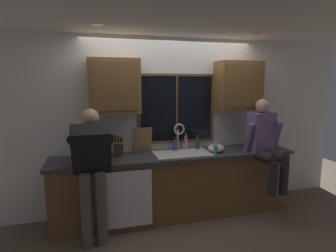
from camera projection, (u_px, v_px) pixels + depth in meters
name	position (u px, v px, depth m)	size (l,w,h in m)	color
back_wall	(169.00, 125.00, 4.09)	(5.76, 0.12, 2.55)	silver
ceiling	(221.00, 4.00, 2.30)	(5.76, 4.40, 0.04)	white
ceiling_downlight_left	(98.00, 25.00, 2.99)	(0.14, 0.14, 0.01)	#FFEAB2
ceiling_downlight_right	(257.00, 33.00, 3.52)	(0.14, 0.14, 0.01)	#FFEAB2
window_glass	(177.00, 109.00, 4.01)	(1.10, 0.02, 0.95)	black
window_frame_top	(177.00, 75.00, 3.92)	(1.17, 0.02, 0.04)	brown
window_frame_bottom	(177.00, 141.00, 4.08)	(1.17, 0.02, 0.04)	brown
window_frame_left	(139.00, 110.00, 3.85)	(0.04, 0.02, 0.95)	brown
window_frame_right	(212.00, 108.00, 4.15)	(0.04, 0.02, 0.95)	brown
window_mullion_center	(177.00, 109.00, 4.00)	(0.02, 0.02, 0.95)	brown
lower_cabinet_run	(176.00, 186.00, 3.89)	(3.36, 0.58, 0.88)	brown
countertop	(176.00, 155.00, 3.80)	(3.42, 0.62, 0.04)	#38383D
dishwasher_front	(129.00, 199.00, 3.40)	(0.60, 0.02, 0.74)	white
upper_cabinet_left	(114.00, 86.00, 3.56)	(0.67, 0.36, 0.72)	brown
upper_cabinet_right	(238.00, 86.00, 4.04)	(0.67, 0.36, 0.72)	brown
sink	(182.00, 160.00, 3.84)	(0.80, 0.46, 0.21)	silver
faucet	(179.00, 133.00, 3.96)	(0.18, 0.09, 0.40)	silver
person_standing	(92.00, 163.00, 3.17)	(0.53, 0.66, 1.60)	#595147
person_sitting_on_counter	(265.00, 140.00, 3.84)	(0.54, 0.63, 1.26)	#262628
knife_block	(118.00, 148.00, 3.67)	(0.12, 0.18, 0.32)	brown
cutting_board	(143.00, 140.00, 3.86)	(0.26, 0.02, 0.37)	#997047
mixing_bowl	(216.00, 148.00, 3.90)	(0.24, 0.24, 0.12)	silver
soap_dispenser	(215.00, 149.00, 3.79)	(0.06, 0.07, 0.18)	#59A566
bottle_green_glass	(175.00, 145.00, 3.97)	(0.07, 0.07, 0.19)	#334C8C
bottle_tall_clear	(186.00, 142.00, 4.02)	(0.05, 0.05, 0.26)	pink
bottle_amber_small	(198.00, 143.00, 4.05)	(0.06, 0.06, 0.22)	#1E592D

